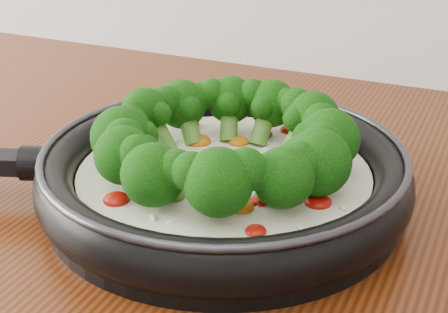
% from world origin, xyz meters
% --- Properties ---
extents(skillet, '(0.57, 0.45, 0.10)m').
position_xyz_m(skillet, '(-0.11, 1.07, 0.94)').
color(skillet, black).
rests_on(skillet, counter).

